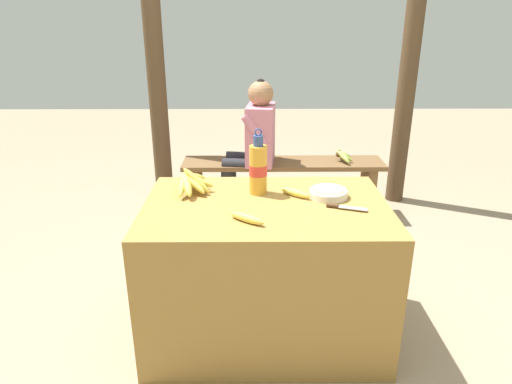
% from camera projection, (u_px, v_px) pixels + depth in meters
% --- Properties ---
extents(ground_plane, '(12.00, 12.00, 0.00)m').
position_uv_depth(ground_plane, '(265.00, 328.00, 2.37)').
color(ground_plane, gray).
extents(market_counter, '(1.14, 0.76, 0.70)m').
position_uv_depth(market_counter, '(265.00, 270.00, 2.24)').
color(market_counter, olive).
rests_on(market_counter, ground_plane).
extents(banana_bunch_ripe, '(0.17, 0.29, 0.14)m').
position_uv_depth(banana_bunch_ripe, '(191.00, 180.00, 2.24)').
color(banana_bunch_ripe, '#4C381E').
rests_on(banana_bunch_ripe, market_counter).
extents(serving_bowl, '(0.18, 0.18, 0.04)m').
position_uv_depth(serving_bowl, '(329.00, 193.00, 2.19)').
color(serving_bowl, silver).
rests_on(serving_bowl, market_counter).
extents(water_bottle, '(0.09, 0.09, 0.32)m').
position_uv_depth(water_bottle, '(258.00, 168.00, 2.20)').
color(water_bottle, gold).
rests_on(water_bottle, market_counter).
extents(loose_banana_front, '(0.16, 0.13, 0.04)m').
position_uv_depth(loose_banana_front, '(247.00, 218.00, 1.92)').
color(loose_banana_front, '#E0C64C').
rests_on(loose_banana_front, market_counter).
extents(loose_banana_side, '(0.15, 0.14, 0.04)m').
position_uv_depth(loose_banana_side, '(295.00, 193.00, 2.20)').
color(loose_banana_side, '#E0C64C').
rests_on(loose_banana_side, market_counter).
extents(knife, '(0.18, 0.08, 0.02)m').
position_uv_depth(knife, '(341.00, 207.00, 2.06)').
color(knife, '#BCBCC1').
rests_on(knife, market_counter).
extents(wooden_bench, '(1.57, 0.32, 0.45)m').
position_uv_depth(wooden_bench, '(283.00, 170.00, 3.61)').
color(wooden_bench, brown).
rests_on(wooden_bench, ground_plane).
extents(seated_vendor, '(0.43, 0.41, 1.09)m').
position_uv_depth(seated_vendor, '(254.00, 139.00, 3.49)').
color(seated_vendor, '#232328').
rests_on(seated_vendor, ground_plane).
extents(banana_bunch_green, '(0.14, 0.25, 0.11)m').
position_uv_depth(banana_bunch_green, '(342.00, 155.00, 3.56)').
color(banana_bunch_green, '#4C381E').
rests_on(banana_bunch_green, wooden_bench).
extents(support_post_near, '(0.15, 0.15, 2.24)m').
position_uv_depth(support_post_near, '(156.00, 69.00, 3.63)').
color(support_post_near, '#4C3823').
rests_on(support_post_near, ground_plane).
extents(support_post_far, '(0.15, 0.15, 2.24)m').
position_uv_depth(support_post_far, '(409.00, 69.00, 3.64)').
color(support_post_far, '#4C3823').
rests_on(support_post_far, ground_plane).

